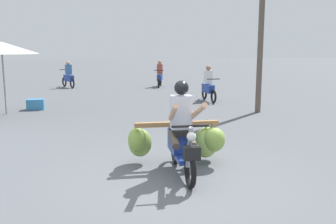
% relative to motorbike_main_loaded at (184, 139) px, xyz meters
% --- Properties ---
extents(ground_plane, '(120.00, 120.00, 0.00)m').
position_rel_motorbike_main_loaded_xyz_m(ground_plane, '(-0.21, -0.78, -0.52)').
color(ground_plane, '#56595E').
extents(motorbike_main_loaded, '(1.77, 1.87, 1.58)m').
position_rel_motorbike_main_loaded_xyz_m(motorbike_main_loaded, '(0.00, 0.00, 0.00)').
color(motorbike_main_loaded, black).
rests_on(motorbike_main_loaded, ground).
extents(motorbike_distant_ahead_left, '(0.78, 1.52, 1.40)m').
position_rel_motorbike_main_loaded_xyz_m(motorbike_distant_ahead_left, '(-2.30, 14.14, 0.05)').
color(motorbike_distant_ahead_left, black).
rests_on(motorbike_distant_ahead_left, ground).
extents(motorbike_distant_ahead_right, '(0.67, 1.57, 1.40)m').
position_rel_motorbike_main_loaded_xyz_m(motorbike_distant_ahead_right, '(2.47, 13.39, 0.05)').
color(motorbike_distant_ahead_right, black).
rests_on(motorbike_distant_ahead_right, ground).
extents(motorbike_distant_far_ahead, '(0.50, 1.62, 1.40)m').
position_rel_motorbike_main_loaded_xyz_m(motorbike_distant_far_ahead, '(3.20, 7.69, 0.05)').
color(motorbike_distant_far_ahead, black).
rests_on(motorbike_distant_far_ahead, ground).
extents(market_umbrella_near_shop, '(2.23, 2.23, 2.28)m').
position_rel_motorbike_main_loaded_xyz_m(market_umbrella_near_shop, '(-4.06, 6.43, 1.57)').
color(market_umbrella_near_shop, '#99999E').
rests_on(market_umbrella_near_shop, ground).
extents(produce_crate, '(0.56, 0.40, 0.36)m').
position_rel_motorbike_main_loaded_xyz_m(produce_crate, '(-3.24, 7.14, -0.34)').
color(produce_crate, teal).
rests_on(produce_crate, ground).
extents(utility_pole, '(0.18, 0.18, 5.54)m').
position_rel_motorbike_main_loaded_xyz_m(utility_pole, '(3.93, 4.88, 2.25)').
color(utility_pole, brown).
rests_on(utility_pole, ground).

